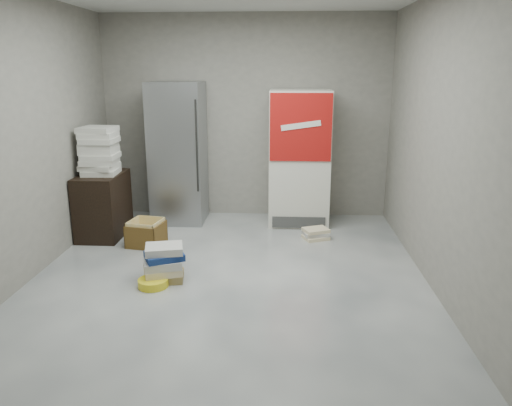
{
  "coord_description": "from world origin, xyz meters",
  "views": [
    {
      "loc": [
        0.55,
        -4.55,
        2.08
      ],
      "look_at": [
        0.25,
        0.7,
        0.65
      ],
      "focal_mm": 35.0,
      "sensor_mm": 36.0,
      "label": 1
    }
  ],
  "objects": [
    {
      "name": "phonebook_stack_main",
      "position": [
        -0.64,
        0.05,
        0.18
      ],
      "size": [
        0.46,
        0.42,
        0.37
      ],
      "rotation": [
        0.0,
        0.0,
        0.29
      ],
      "color": "olive",
      "rests_on": "ground"
    },
    {
      "name": "steel_fridge",
      "position": [
        -0.9,
        2.13,
        0.95
      ],
      "size": [
        0.7,
        0.72,
        1.9
      ],
      "color": "#A5A7AD",
      "rests_on": "ground"
    },
    {
      "name": "wood_shelf",
      "position": [
        -1.73,
        1.4,
        0.4
      ],
      "size": [
        0.5,
        0.8,
        0.8
      ],
      "primitive_type": "cube",
      "color": "black",
      "rests_on": "ground"
    },
    {
      "name": "ground",
      "position": [
        0.0,
        0.0,
        0.0
      ],
      "size": [
        5.0,
        5.0,
        0.0
      ],
      "primitive_type": "plane",
      "color": "silver",
      "rests_on": "ground"
    },
    {
      "name": "room_shell",
      "position": [
        0.0,
        0.0,
        1.8
      ],
      "size": [
        4.04,
        5.04,
        2.82
      ],
      "color": "gray",
      "rests_on": "ground"
    },
    {
      "name": "supply_box_stack",
      "position": [
        -1.72,
        1.4,
        1.09
      ],
      "size": [
        0.44,
        0.45,
        0.58
      ],
      "color": "silver",
      "rests_on": "wood_shelf"
    },
    {
      "name": "coke_cooler",
      "position": [
        0.75,
        2.12,
        0.9
      ],
      "size": [
        0.8,
        0.73,
        1.8
      ],
      "color": "silver",
      "rests_on": "ground"
    },
    {
      "name": "phonebook_stack_side",
      "position": [
        0.96,
        1.41,
        0.07
      ],
      "size": [
        0.36,
        0.34,
        0.13
      ],
      "rotation": [
        0.0,
        0.0,
        0.36
      ],
      "color": "beige",
      "rests_on": "ground"
    },
    {
      "name": "cardboard_box",
      "position": [
        -1.1,
        1.07,
        0.13
      ],
      "size": [
        0.45,
        0.45,
        0.31
      ],
      "rotation": [
        0.0,
        0.0,
        -0.18
      ],
      "color": "gold",
      "rests_on": "ground"
    },
    {
      "name": "bucket_lid",
      "position": [
        -0.72,
        -0.1,
        0.04
      ],
      "size": [
        0.34,
        0.34,
        0.08
      ],
      "primitive_type": "cylinder",
      "rotation": [
        0.0,
        0.0,
        0.15
      ],
      "color": "yellow",
      "rests_on": "ground"
    }
  ]
}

